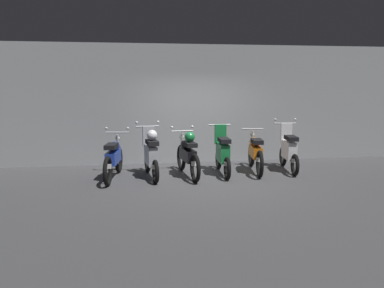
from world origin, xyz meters
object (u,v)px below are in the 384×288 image
object	(u,v)px
motorbike_slot_4	(255,152)
motorbike_slot_2	(188,154)
motorbike_slot_1	(151,153)
motorbike_slot_0	(114,158)
motorbike_slot_3	(222,153)
motorbike_slot_5	(289,150)

from	to	relation	value
motorbike_slot_4	motorbike_slot_2	bearing A→B (deg)	-173.20
motorbike_slot_1	motorbike_slot_2	size ratio (longest dim) A/B	0.86
motorbike_slot_1	motorbike_slot_2	world-z (taller)	motorbike_slot_1
motorbike_slot_1	motorbike_slot_0	bearing A→B (deg)	179.90
motorbike_slot_2	motorbike_slot_3	distance (m)	0.87
motorbike_slot_4	motorbike_slot_5	distance (m)	0.87
motorbike_slot_0	motorbike_slot_2	xyz separation A→B (m)	(1.73, 0.00, 0.04)
motorbike_slot_1	motorbike_slot_4	xyz separation A→B (m)	(2.60, 0.21, -0.08)
motorbike_slot_1	motorbike_slot_4	world-z (taller)	motorbike_slot_1
motorbike_slot_4	motorbike_slot_0	bearing A→B (deg)	-176.53
motorbike_slot_4	motorbike_slot_5	world-z (taller)	motorbike_slot_5
motorbike_slot_3	motorbike_slot_4	size ratio (longest dim) A/B	0.87
motorbike_slot_0	motorbike_slot_1	xyz separation A→B (m)	(0.86, -0.00, 0.08)
motorbike_slot_0	motorbike_slot_5	distance (m)	4.34
motorbike_slot_4	motorbike_slot_5	xyz separation A→B (m)	(0.87, -0.01, 0.04)
motorbike_slot_3	motorbike_slot_2	bearing A→B (deg)	-174.30
motorbike_slot_0	motorbike_slot_4	xyz separation A→B (m)	(3.46, 0.21, -0.00)
motorbike_slot_3	motorbike_slot_4	xyz separation A→B (m)	(0.87, 0.12, -0.03)
motorbike_slot_0	motorbike_slot_1	size ratio (longest dim) A/B	1.16
motorbike_slot_0	motorbike_slot_4	world-z (taller)	motorbike_slot_0
motorbike_slot_0	motorbike_slot_3	size ratio (longest dim) A/B	1.15
motorbike_slot_0	motorbike_slot_5	bearing A→B (deg)	2.64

